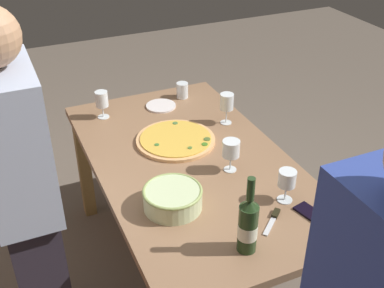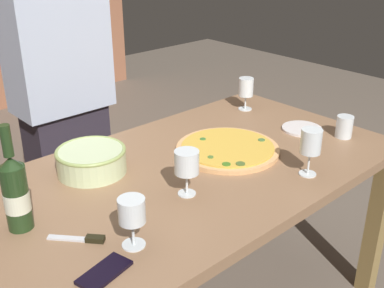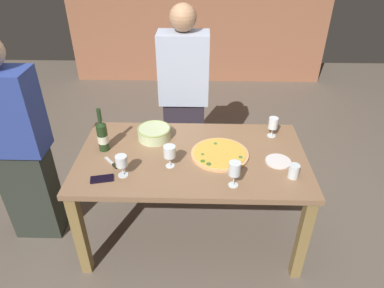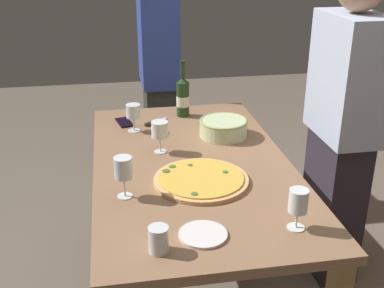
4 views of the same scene
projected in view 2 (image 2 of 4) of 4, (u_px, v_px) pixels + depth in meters
name	position (u px, v px, depth m)	size (l,w,h in m)	color
dining_table	(192.00, 189.00, 1.80)	(1.60, 0.90, 0.75)	#8D684A
pizza	(228.00, 149.00, 1.88)	(0.41, 0.41, 0.03)	#E4A86C
serving_bowl	(91.00, 160.00, 1.71)	(0.25, 0.25, 0.09)	beige
wine_bottle	(16.00, 192.00, 1.36)	(0.07, 0.07, 0.33)	#213819
wine_glass_near_pizza	(132.00, 213.00, 1.29)	(0.08, 0.08, 0.15)	white
wine_glass_by_bottle	(246.00, 88.00, 2.27)	(0.07, 0.07, 0.16)	white
wine_glass_far_left	(187.00, 163.00, 1.54)	(0.08, 0.08, 0.16)	white
wine_glass_far_right	(311.00, 142.00, 1.66)	(0.07, 0.07, 0.17)	white
cup_amber	(344.00, 127.00, 2.00)	(0.07, 0.07, 0.09)	white
side_plate	(302.00, 129.00, 2.08)	(0.17, 0.17, 0.01)	white
cell_phone	(104.00, 272.00, 1.22)	(0.07, 0.14, 0.01)	black
pizza_knife	(84.00, 239.00, 1.35)	(0.12, 0.14, 0.02)	silver
person_guest_left	(63.00, 104.00, 2.20)	(0.42, 0.24, 1.61)	#2C2530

